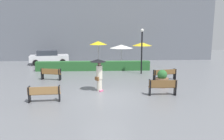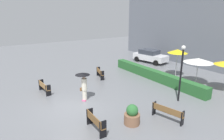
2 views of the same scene
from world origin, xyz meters
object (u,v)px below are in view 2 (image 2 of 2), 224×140
Objects in this scene: bench_near_right at (95,121)px; lamp_post at (181,68)px; parked_car at (150,56)px; bench_far_left at (100,73)px; pedestrian_with_umbrella at (84,82)px; patio_umbrella_yellow at (178,51)px; planter_pot at (132,116)px; patio_umbrella_white at (198,60)px; bench_near_left at (44,87)px; bench_far_right at (167,112)px.

lamp_post is at bearing 90.41° from bench_near_right.
bench_far_left is at bearing -76.43° from parked_car.
bench_near_right is 3.96m from pedestrian_with_umbrella.
patio_umbrella_yellow is (-0.11, 9.71, 1.14)m from pedestrian_with_umbrella.
planter_pot is 4.97m from lamp_post.
pedestrian_with_umbrella reaches higher than bench_far_left.
patio_umbrella_yellow is (-4.35, 8.82, 1.97)m from planter_pot.
bench_far_left is 0.67× the size of patio_umbrella_white.
bench_near_left is 7.67m from planter_pot.
pedestrian_with_umbrella is at bearing -42.29° from bench_far_left.
lamp_post is (-0.05, 6.56, 1.85)m from bench_near_right.
pedestrian_with_umbrella is at bearing -89.33° from patio_umbrella_yellow.
lamp_post is at bearing 97.02° from planter_pot.
bench_far_left is 0.95× the size of bench_near_left.
patio_umbrella_white is at bearing 112.40° from bench_far_right.
patio_umbrella_white reaches higher than pedestrian_with_umbrella.
patio_umbrella_yellow is (-3.79, 4.25, 0.08)m from lamp_post.
bench_near_left is at bearing -157.88° from planter_pot.
planter_pot is 0.48× the size of patio_umbrella_white.
lamp_post is (7.37, 2.09, 1.87)m from bench_far_left.
bench_near_right is 10.76m from patio_umbrella_white.
planter_pot is 0.30× the size of lamp_post.
planter_pot is (-0.77, -1.94, -0.01)m from bench_far_right.
patio_umbrella_white is 0.54× the size of parked_car.
bench_far_left is 0.79× the size of pedestrian_with_umbrella.
lamp_post is at bearing 56.06° from pedestrian_with_umbrella.
bench_near_right is at bearing -70.49° from patio_umbrella_yellow.
planter_pot is at bearing -111.58° from bench_far_right.
pedestrian_with_umbrella is 0.52× the size of lamp_post.
bench_far_left is at bearing 148.93° from bench_near_right.
lamp_post is at bearing 116.89° from bench_far_right.
bench_far_right is at bearing -39.47° from parked_car.
planter_pot is (0.52, 2.00, -0.04)m from bench_near_right.
bench_near_right is at bearing -82.23° from patio_umbrella_white.
patio_umbrella_yellow is at bearing 116.25° from planter_pot.
pedestrian_with_umbrella is (2.87, 2.00, 0.83)m from bench_near_left.
bench_near_right is 0.96× the size of bench_near_left.
bench_near_left is 0.38× the size of parked_car.
patio_umbrella_yellow is (-5.12, 6.88, 1.96)m from bench_far_right.
bench_far_right is 3.49m from lamp_post.
pedestrian_with_umbrella is at bearing -63.93° from parked_car.
bench_near_left is at bearing -103.23° from patio_umbrella_yellow.
patio_umbrella_white is at bearing -6.39° from patio_umbrella_yellow.
patio_umbrella_white is (5.98, 6.08, 1.59)m from bench_far_left.
planter_pot reaches higher than bench_near_left.
bench_far_left is at bearing -119.46° from patio_umbrella_yellow.
pedestrian_with_umbrella is at bearing -103.58° from patio_umbrella_white.
pedestrian_with_umbrella is 0.84× the size of patio_umbrella_white.
bench_near_right is 0.80× the size of pedestrian_with_umbrella.
bench_far_left is 7.89m from lamp_post.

